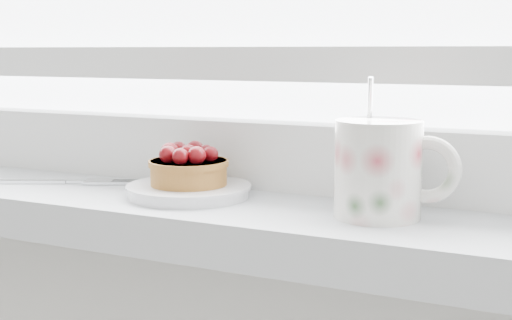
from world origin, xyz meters
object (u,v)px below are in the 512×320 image
Objects in this scene: saucer at (189,191)px; raspberry_tart at (188,167)px; fork at (51,182)px; floral_mug at (381,167)px.

raspberry_tart reaches higher than saucer.
raspberry_tart is 0.43× the size of fork.
floral_mug is 0.37m from fork.
saucer is at bearing 1.62° from fork.
floral_mug is (0.20, -0.00, 0.01)m from raspberry_tart.
floral_mug reaches higher than raspberry_tart.
fork is (-0.17, -0.00, -0.00)m from saucer.
raspberry_tart is at bearing 1.59° from fork.
fork is (-0.17, -0.00, -0.03)m from raspberry_tart.
floral_mug is (0.20, -0.00, 0.04)m from saucer.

